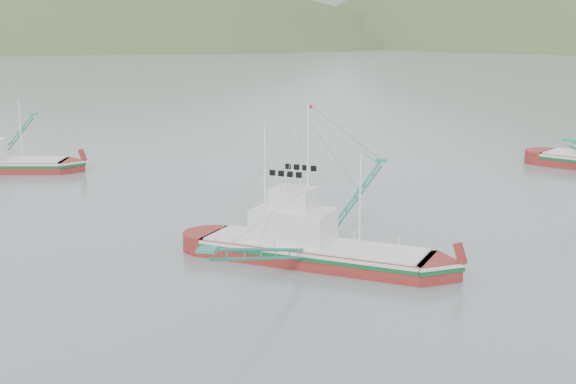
# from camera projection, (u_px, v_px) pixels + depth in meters

# --- Properties ---
(ground) EXTENTS (1200.00, 1200.00, 0.00)m
(ground) POSITION_uv_depth(u_px,v_px,m) (270.00, 275.00, 42.20)
(ground) COLOR slate
(ground) RESTS_ON ground
(main_boat) EXTENTS (13.38, 22.97, 9.48)m
(main_boat) POSITION_uv_depth(u_px,v_px,m) (312.00, 231.00, 44.00)
(main_boat) COLOR maroon
(main_boat) RESTS_ON ground
(headland_left) EXTENTS (448.00, 308.00, 210.00)m
(headland_left) POSITION_uv_depth(u_px,v_px,m) (58.00, 45.00, 417.96)
(headland_left) COLOR #3F552B
(headland_left) RESTS_ON ground
(ridge_distant) EXTENTS (960.00, 400.00, 240.00)m
(ridge_distant) POSITION_uv_depth(u_px,v_px,m) (453.00, 38.00, 577.57)
(ridge_distant) COLOR slate
(ridge_distant) RESTS_ON ground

